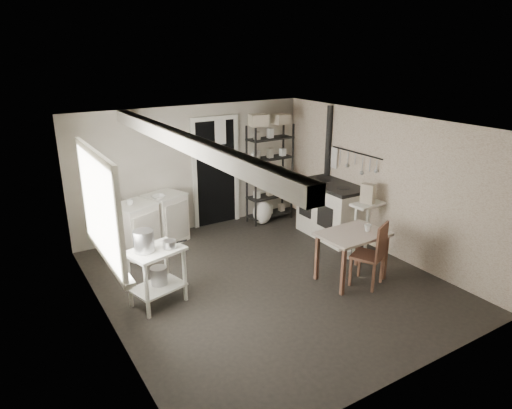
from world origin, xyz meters
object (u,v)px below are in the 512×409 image
stockpot (144,241)px  work_table (351,256)px  flour_sack (262,212)px  prep_table (157,277)px  chair (368,253)px  stove (332,213)px  base_cabinets (151,222)px  shelf_rack (270,174)px

stockpot → work_table: size_ratio=0.29×
stockpot → flour_sack: (2.89, 1.74, -0.70)m
prep_table → flour_sack: prep_table is taller
chair → flour_sack: size_ratio=2.10×
stove → flour_sack: stove is taller
stove → chair: chair is taller
base_cabinets → shelf_rack: shelf_rack is taller
prep_table → base_cabinets: 1.91m
stockpot → base_cabinets: size_ratio=0.21×
base_cabinets → work_table: base_cabinets is taller
shelf_rack → chair: (-0.25, -2.92, -0.46)m
stove → chair: size_ratio=1.30×
base_cabinets → prep_table: bearing=-128.5°
flour_sack → chair: bearing=-90.4°
base_cabinets → stockpot: bearing=-132.4°
prep_table → chair: 2.94m
prep_table → chair: size_ratio=0.82×
stove → work_table: bearing=-120.1°
base_cabinets → work_table: (2.09, -2.65, -0.08)m
stockpot → base_cabinets: bearing=68.9°
chair → shelf_rack: bearing=60.5°
work_table → chair: size_ratio=1.01×
stockpot → work_table: bearing=-16.7°
stove → flour_sack: (-0.74, 1.17, -0.20)m
stove → chair: bearing=-114.0°
prep_table → chair: chair is taller
flour_sack → shelf_rack: bearing=24.6°
base_cabinets → work_table: 3.37m
shelf_rack → work_table: 2.77m
base_cabinets → chair: chair is taller
base_cabinets → stove: stove is taller
work_table → flour_sack: size_ratio=2.11×
base_cabinets → flour_sack: bearing=-23.0°
stove → shelf_rack: bearing=112.3°
stockpot → work_table: (2.79, -0.84, -0.56)m
shelf_rack → flour_sack: bearing=-157.1°
stockpot → flour_sack: bearing=31.1°
prep_table → flour_sack: size_ratio=1.72×
shelf_rack → flour_sack: size_ratio=4.11×
flour_sack → prep_table: bearing=-147.5°
work_table → chair: bearing=-70.1°
prep_table → stockpot: bearing=175.9°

